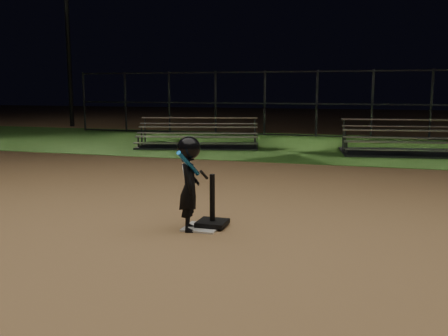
{
  "coord_description": "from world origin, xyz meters",
  "views": [
    {
      "loc": [
        2.11,
        -5.93,
        1.81
      ],
      "look_at": [
        0.0,
        1.0,
        0.65
      ],
      "focal_mm": 39.65,
      "sensor_mm": 36.0,
      "label": 1
    }
  ],
  "objects_px": {
    "light_pole_left": "(66,21)",
    "bleacher_right": "(414,147)",
    "bleacher_left": "(198,141)",
    "home_plate": "(202,227)",
    "child_batter": "(189,181)",
    "batting_tee": "(212,216)"
  },
  "relations": [
    {
      "from": "home_plate",
      "to": "batting_tee",
      "type": "xyz_separation_m",
      "value": [
        0.11,
        0.11,
        0.13
      ]
    },
    {
      "from": "bleacher_right",
      "to": "batting_tee",
      "type": "bearing_deg",
      "value": -118.41
    },
    {
      "from": "light_pole_left",
      "to": "bleacher_left",
      "type": "bearing_deg",
      "value": -35.69
    },
    {
      "from": "child_batter",
      "to": "bleacher_right",
      "type": "distance_m",
      "value": 9.45
    },
    {
      "from": "child_batter",
      "to": "home_plate",
      "type": "bearing_deg",
      "value": -65.82
    },
    {
      "from": "bleacher_left",
      "to": "light_pole_left",
      "type": "height_order",
      "value": "light_pole_left"
    },
    {
      "from": "light_pole_left",
      "to": "bleacher_right",
      "type": "bearing_deg",
      "value": -22.28
    },
    {
      "from": "bleacher_left",
      "to": "home_plate",
      "type": "bearing_deg",
      "value": -84.0
    },
    {
      "from": "home_plate",
      "to": "child_batter",
      "type": "bearing_deg",
      "value": -136.37
    },
    {
      "from": "batting_tee",
      "to": "child_batter",
      "type": "xyz_separation_m",
      "value": [
        -0.23,
        -0.23,
        0.5
      ]
    },
    {
      "from": "child_batter",
      "to": "light_pole_left",
      "type": "height_order",
      "value": "light_pole_left"
    },
    {
      "from": "bleacher_left",
      "to": "bleacher_right",
      "type": "xyz_separation_m",
      "value": [
        6.35,
        0.13,
        0.01
      ]
    },
    {
      "from": "batting_tee",
      "to": "light_pole_left",
      "type": "xyz_separation_m",
      "value": [
        -12.11,
        14.83,
        4.8
      ]
    },
    {
      "from": "home_plate",
      "to": "bleacher_right",
      "type": "height_order",
      "value": "bleacher_right"
    },
    {
      "from": "child_batter",
      "to": "bleacher_right",
      "type": "bearing_deg",
      "value": -39.99
    },
    {
      "from": "home_plate",
      "to": "light_pole_left",
      "type": "xyz_separation_m",
      "value": [
        -12.0,
        14.94,
        4.93
      ]
    },
    {
      "from": "home_plate",
      "to": "bleacher_right",
      "type": "relative_size",
      "value": 0.11
    },
    {
      "from": "child_batter",
      "to": "bleacher_right",
      "type": "xyz_separation_m",
      "value": [
        3.31,
        8.84,
        -0.45
      ]
    },
    {
      "from": "bleacher_left",
      "to": "light_pole_left",
      "type": "xyz_separation_m",
      "value": [
        -8.84,
        6.35,
        4.76
      ]
    },
    {
      "from": "home_plate",
      "to": "bleacher_left",
      "type": "relative_size",
      "value": 0.11
    },
    {
      "from": "batting_tee",
      "to": "bleacher_left",
      "type": "xyz_separation_m",
      "value": [
        -3.27,
        8.48,
        0.04
      ]
    },
    {
      "from": "bleacher_left",
      "to": "batting_tee",
      "type": "bearing_deg",
      "value": -83.11
    }
  ]
}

